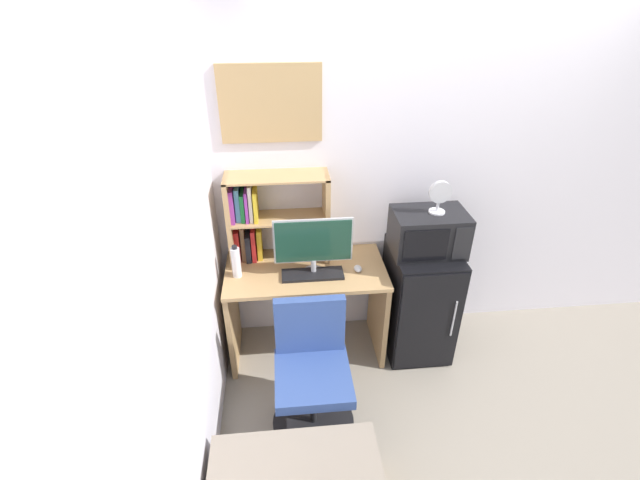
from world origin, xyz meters
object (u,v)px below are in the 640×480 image
object	(u,v)px
hutch_bookshelf	(263,217)
microwave	(428,232)
keyboard	(313,274)
water_bottle	(236,262)
desk_chair	(312,377)
wall_corkboard	(271,104)
mini_fridge	(419,300)
desk_fan	(440,196)
monitor	(313,243)
computer_mouse	(358,269)

from	to	relation	value
hutch_bookshelf	microwave	size ratio (longest dim) A/B	1.41
keyboard	water_bottle	xyz separation A→B (m)	(-0.52, 0.05, 0.10)
desk_chair	wall_corkboard	size ratio (longest dim) A/B	1.35
keyboard	mini_fridge	size ratio (longest dim) A/B	0.48
mini_fridge	wall_corkboard	bearing A→B (deg)	163.70
desk_chair	water_bottle	bearing A→B (deg)	128.01
hutch_bookshelf	desk_chair	world-z (taller)	hutch_bookshelf
mini_fridge	desk_chair	distance (m)	1.06
desk_fan	wall_corkboard	bearing A→B (deg)	164.14
monitor	wall_corkboard	world-z (taller)	wall_corkboard
water_bottle	microwave	size ratio (longest dim) A/B	0.49
computer_mouse	water_bottle	size ratio (longest dim) A/B	0.33
desk_fan	wall_corkboard	size ratio (longest dim) A/B	0.35
desk_fan	desk_chair	distance (m)	1.44
hutch_bookshelf	monitor	bearing A→B (deg)	-35.20
monitor	microwave	distance (m)	0.80
microwave	desk_fan	bearing A→B (deg)	-7.95
microwave	wall_corkboard	xyz separation A→B (m)	(-1.04, 0.30, 0.82)
hutch_bookshelf	microwave	bearing A→B (deg)	-9.90
hutch_bookshelf	keyboard	distance (m)	0.53
computer_mouse	mini_fridge	world-z (taller)	mini_fridge
monitor	computer_mouse	xyz separation A→B (m)	(0.31, 0.00, -0.23)
monitor	mini_fridge	bearing A→B (deg)	2.46
keyboard	mini_fridge	bearing A→B (deg)	4.52
water_bottle	wall_corkboard	distance (m)	1.07
hutch_bookshelf	desk_chair	distance (m)	1.13
desk_chair	desk_fan	bearing A→B (deg)	34.16
keyboard	microwave	xyz separation A→B (m)	(0.81, 0.07, 0.25)
monitor	desk_fan	world-z (taller)	desk_fan
microwave	desk_fan	world-z (taller)	desk_fan
water_bottle	desk_chair	distance (m)	0.91
microwave	mini_fridge	bearing A→B (deg)	-90.35
computer_mouse	water_bottle	world-z (taller)	water_bottle
water_bottle	mini_fridge	xyz separation A→B (m)	(1.33, 0.02, -0.44)
keyboard	desk_chair	xyz separation A→B (m)	(-0.05, -0.55, -0.40)
keyboard	desk_fan	size ratio (longest dim) A/B	1.85
desk_fan	keyboard	bearing A→B (deg)	-175.84
desk_chair	monitor	bearing A→B (deg)	84.02
monitor	desk_fan	bearing A→B (deg)	2.19
microwave	wall_corkboard	bearing A→B (deg)	163.86
wall_corkboard	computer_mouse	bearing A→B (deg)	-31.59
computer_mouse	wall_corkboard	size ratio (longest dim) A/B	0.12
mini_fridge	desk_chair	bearing A→B (deg)	-144.55
monitor	microwave	size ratio (longest dim) A/B	1.07
computer_mouse	wall_corkboard	xyz separation A→B (m)	(-0.55, 0.34, 1.07)
computer_mouse	mini_fridge	size ratio (longest dim) A/B	0.09
keyboard	water_bottle	size ratio (longest dim) A/B	1.75
desk_chair	wall_corkboard	distance (m)	1.75
hutch_bookshelf	wall_corkboard	distance (m)	0.76
keyboard	computer_mouse	size ratio (longest dim) A/B	5.32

